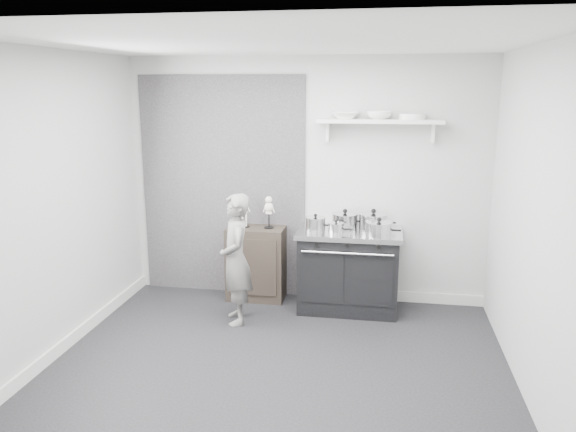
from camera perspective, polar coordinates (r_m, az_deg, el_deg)
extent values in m
plane|color=black|center=(5.00, -1.31, -15.33)|extent=(4.00, 4.00, 0.00)
cube|color=#B4B4B1|center=(6.26, 1.76, 3.63)|extent=(4.00, 0.02, 2.70)
cube|color=#B4B4B1|center=(2.85, -8.39, -8.33)|extent=(4.00, 0.02, 2.70)
cube|color=#B4B4B1|center=(5.27, -23.27, 0.74)|extent=(0.02, 3.60, 2.70)
cube|color=#B4B4B1|center=(4.59, 23.96, -1.06)|extent=(0.02, 3.60, 2.70)
cube|color=silver|center=(4.41, -1.50, 17.24)|extent=(4.00, 3.60, 0.02)
cube|color=black|center=(6.46, -6.65, 2.95)|extent=(1.90, 0.02, 2.50)
cube|color=silver|center=(6.53, 10.47, -7.95)|extent=(2.00, 0.03, 0.12)
cube|color=silver|center=(5.66, -21.89, -12.13)|extent=(0.03, 3.60, 0.12)
cube|color=silver|center=(6.00, 9.33, 9.49)|extent=(1.30, 0.26, 0.04)
cube|color=silver|center=(6.10, 4.07, 8.56)|extent=(0.03, 0.12, 0.20)
cube|color=silver|center=(6.09, 14.52, 8.18)|extent=(0.03, 0.12, 0.20)
cube|color=black|center=(6.13, 6.17, -5.67)|extent=(1.04, 0.62, 0.83)
cube|color=silver|center=(6.00, 6.27, -1.67)|extent=(1.10, 0.67, 0.05)
cube|color=black|center=(5.85, 3.52, -6.34)|extent=(0.44, 0.02, 0.54)
cube|color=black|center=(5.82, 8.44, -6.56)|extent=(0.44, 0.02, 0.54)
cylinder|color=silver|center=(5.71, 6.02, -3.80)|extent=(0.94, 0.02, 0.02)
cylinder|color=black|center=(5.72, 2.93, -2.83)|extent=(0.04, 0.03, 0.04)
cylinder|color=black|center=(5.70, 6.05, -2.96)|extent=(0.04, 0.03, 0.04)
cylinder|color=black|center=(5.69, 9.19, -3.08)|extent=(0.04, 0.03, 0.04)
cube|color=black|center=(6.39, -3.23, -4.80)|extent=(0.64, 0.37, 0.83)
imported|color=slate|center=(5.70, -5.32, -4.39)|extent=(0.47, 0.57, 1.34)
cylinder|color=silver|center=(5.90, 2.80, -0.90)|extent=(0.21, 0.21, 0.14)
cylinder|color=silver|center=(5.89, 2.81, -0.18)|extent=(0.21, 0.21, 0.02)
sphere|color=black|center=(5.88, 2.81, 0.06)|extent=(0.04, 0.04, 0.04)
cylinder|color=black|center=(5.89, 4.19, -0.96)|extent=(0.10, 0.02, 0.02)
cylinder|color=silver|center=(6.11, 5.79, -0.49)|extent=(0.28, 0.28, 0.14)
cylinder|color=silver|center=(6.09, 5.81, 0.20)|extent=(0.29, 0.29, 0.02)
sphere|color=black|center=(6.08, 5.82, 0.50)|extent=(0.05, 0.05, 0.05)
cylinder|color=black|center=(6.10, 7.47, -0.55)|extent=(0.10, 0.02, 0.02)
cylinder|color=silver|center=(6.06, 8.65, -0.60)|extent=(0.30, 0.30, 0.15)
cylinder|color=silver|center=(6.04, 8.68, 0.17)|extent=(0.31, 0.31, 0.02)
sphere|color=black|center=(6.03, 8.69, 0.49)|extent=(0.05, 0.05, 0.05)
cylinder|color=black|center=(6.06, 10.45, -0.67)|extent=(0.10, 0.02, 0.02)
cylinder|color=silver|center=(5.79, 9.21, -1.38)|extent=(0.27, 0.27, 0.13)
cylinder|color=silver|center=(5.77, 9.23, -0.67)|extent=(0.28, 0.28, 0.02)
sphere|color=black|center=(5.76, 9.24, -0.36)|extent=(0.05, 0.05, 0.05)
cylinder|color=black|center=(5.79, 10.93, -1.44)|extent=(0.10, 0.02, 0.02)
cylinder|color=silver|center=(5.83, 4.89, -1.31)|extent=(0.16, 0.16, 0.10)
cylinder|color=silver|center=(5.82, 4.90, -0.77)|extent=(0.16, 0.16, 0.01)
sphere|color=black|center=(5.81, 4.90, -0.56)|extent=(0.03, 0.03, 0.03)
cylinder|color=black|center=(5.82, 6.06, -1.36)|extent=(0.10, 0.02, 0.02)
imported|color=white|center=(6.01, 5.83, 10.14)|extent=(0.29, 0.29, 0.07)
imported|color=white|center=(5.99, 9.22, 10.08)|extent=(0.26, 0.26, 0.08)
cylinder|color=white|center=(6.00, 12.51, 9.84)|extent=(0.27, 0.27, 0.06)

